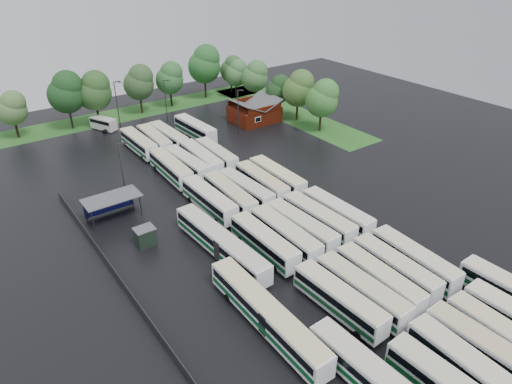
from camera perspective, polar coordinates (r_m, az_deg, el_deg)
ground at (r=62.70m, az=5.02°, el=-6.86°), size 160.00×160.00×0.00m
brick_building at (r=105.14m, az=-0.18°, el=9.81°), size 10.07×8.60×5.39m
wash_shed at (r=70.59m, az=-17.67°, el=-0.92°), size 8.20×4.20×3.58m
utility_hut at (r=64.03m, az=-13.67°, el=-5.40°), size 2.70×2.20×2.62m
grass_strip_north at (r=114.64m, az=-15.95°, el=9.37°), size 80.00×10.00×0.01m
grass_strip_east at (r=111.61m, az=4.04°, el=9.89°), size 10.00×50.00×0.01m
west_fence at (r=59.43m, az=-17.09°, el=-9.87°), size 0.10×50.00×1.20m
bus_r0c1 at (r=49.38m, az=25.01°, el=-19.41°), size 3.09×12.40×3.43m
bus_r0c2 at (r=51.68m, az=26.85°, el=-17.35°), size 2.82×12.30×3.41m
bus_r0c3 at (r=53.83m, az=28.61°, el=-15.79°), size 2.89×12.03×3.33m
bus_r1c0 at (r=52.55m, az=10.37°, el=-13.08°), size 2.98×12.21×3.38m
bus_r1c1 at (r=54.14m, az=13.06°, el=-11.88°), size 2.80×12.36×3.43m
bus_r1c2 at (r=56.21m, az=15.11°, el=-10.47°), size 2.96×12.13×3.35m
bus_r1c3 at (r=58.43m, az=17.02°, el=-9.07°), size 2.94×12.09×3.34m
bus_r1c4 at (r=60.52m, az=19.16°, el=-7.95°), size 3.19×12.30×3.39m
bus_r2c0 at (r=60.24m, az=1.03°, el=-6.25°), size 2.59×12.13×3.38m
bus_r2c1 at (r=61.59m, az=3.66°, el=-5.36°), size 2.81×12.55×3.48m
bus_r2c2 at (r=63.41m, az=5.66°, el=-4.36°), size 3.03×12.44×3.44m
bus_r2c3 at (r=65.42m, az=7.78°, el=-3.32°), size 2.99×12.61×3.49m
bus_r2c4 at (r=67.27m, az=10.10°, el=-2.57°), size 2.79×12.32×3.42m
bus_r3c0 at (r=69.76m, az=-5.87°, el=-0.98°), size 2.69×12.42×3.45m
bus_r3c1 at (r=70.82m, az=-3.32°, el=-0.37°), size 3.21×12.52×3.46m
bus_r3c2 at (r=72.37m, az=-1.32°, el=0.31°), size 2.95×12.09×3.34m
bus_r3c3 at (r=74.44m, az=0.69°, el=1.21°), size 2.99×12.22×3.38m
bus_r3c4 at (r=76.12m, az=2.64°, el=1.90°), size 2.89×12.53×3.47m
bus_r4c0 at (r=80.46m, az=-10.61°, el=2.99°), size 3.11×12.65×3.50m
bus_r4c1 at (r=81.66m, az=-8.68°, el=3.52°), size 3.02×12.16×3.36m
bus_r4c2 at (r=83.13m, az=-6.91°, el=4.18°), size 3.29×12.70×3.50m
bus_r4c3 at (r=84.52m, az=-5.00°, el=4.65°), size 2.93×11.97×3.31m
bus_r5c0 at (r=92.04m, az=-14.44°, el=5.94°), size 2.70×12.10×3.36m
bus_r5c1 at (r=92.92m, az=-12.58°, el=6.39°), size 3.00×12.12×3.35m
bus_r5c2 at (r=93.86m, az=-10.92°, el=6.83°), size 2.95×12.36×3.42m
bus_r5c4 at (r=96.83m, az=-7.62°, el=7.84°), size 3.22×12.67×3.50m
artic_bus_west_b at (r=60.07m, az=-4.39°, el=-6.43°), size 3.29×18.43×3.40m
artic_bus_west_c at (r=50.02m, az=1.36°, el=-15.07°), size 2.87×18.43×3.41m
minibus at (r=105.72m, az=-18.52°, el=8.17°), size 4.55×6.49×2.67m
tree_north_0 at (r=106.74m, az=-28.19°, el=9.26°), size 6.09×6.08×10.08m
tree_north_1 at (r=106.77m, az=-22.59°, el=11.49°), size 7.71×7.71×12.77m
tree_north_2 at (r=107.06m, az=-19.52°, el=11.89°), size 7.38×7.38×12.22m
tree_north_3 at (r=112.15m, az=-14.37°, el=13.17°), size 7.02×7.02×11.63m
tree_north_4 at (r=115.60m, az=-10.69°, el=13.86°), size 6.70×6.70×11.10m
tree_north_5 at (r=120.86m, az=-6.39°, el=15.64°), size 8.25×8.25×13.67m
tree_north_6 at (r=125.70m, az=-3.04°, el=15.14°), size 5.93×5.93×9.83m
tree_east_0 at (r=98.83m, az=8.37°, el=11.56°), size 6.89×6.89×11.41m
tree_east_1 at (r=104.67m, az=5.42°, el=12.82°), size 7.03×7.03×11.64m
tree_east_2 at (r=108.67m, az=2.87°, el=12.74°), size 5.69×5.69×9.42m
tree_east_3 at (r=115.85m, az=-0.09°, el=14.31°), size 6.58×6.58×10.90m
tree_east_4 at (r=121.73m, az=-2.43°, el=14.67°), size 5.89×5.89×9.76m
lamp_post_ne at (r=96.62m, az=-2.19°, el=10.32°), size 1.47×0.29×9.57m
lamp_post_nw at (r=73.19m, az=-16.34°, el=2.85°), size 1.52×0.30×9.90m
lamp_post_back_w at (r=102.82m, az=-16.93°, el=10.65°), size 1.65×0.32×10.68m
lamp_post_back_e at (r=105.20m, az=-11.20°, el=11.42°), size 1.49×0.29×9.68m
puddle_0 at (r=50.92m, az=14.46°, el=-18.30°), size 5.80×5.80×0.01m
puddle_1 at (r=55.42m, az=27.39°, el=-16.56°), size 3.60×3.60×0.01m
puddle_2 at (r=59.25m, az=0.06°, el=-9.19°), size 5.68×5.68×0.01m
puddle_3 at (r=65.67m, az=8.39°, el=-5.23°), size 3.76×3.76×0.01m
puddle_4 at (r=63.29m, az=22.77°, el=-9.03°), size 3.38×3.38×0.01m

